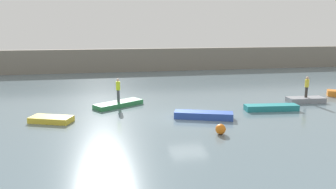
# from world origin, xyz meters

# --- Properties ---
(ground_plane) EXTENTS (120.00, 120.00, 0.00)m
(ground_plane) POSITION_xyz_m (0.00, 0.00, 0.00)
(ground_plane) COLOR slate
(embankment_wall) EXTENTS (80.00, 1.20, 3.12)m
(embankment_wall) POSITION_xyz_m (0.00, 24.78, 1.56)
(embankment_wall) COLOR gray
(embankment_wall) RESTS_ON ground_plane
(rowboat_yellow) EXTENTS (2.94, 2.10, 0.37)m
(rowboat_yellow) POSITION_xyz_m (-8.99, 0.63, 0.18)
(rowboat_yellow) COLOR gold
(rowboat_yellow) RESTS_ON ground_plane
(rowboat_green) EXTENTS (3.98, 3.19, 0.35)m
(rowboat_green) POSITION_xyz_m (-4.50, 4.18, 0.18)
(rowboat_green) COLOR #2D7F47
(rowboat_green) RESTS_ON ground_plane
(rowboat_blue) EXTENTS (4.01, 2.25, 0.46)m
(rowboat_blue) POSITION_xyz_m (0.95, -0.42, 0.23)
(rowboat_blue) COLOR #2B4CAD
(rowboat_blue) RESTS_ON ground_plane
(rowboat_teal) EXTENTS (4.00, 1.35, 0.42)m
(rowboat_teal) POSITION_xyz_m (6.51, 0.74, 0.21)
(rowboat_teal) COLOR teal
(rowboat_teal) RESTS_ON ground_plane
(rowboat_grey) EXTENTS (3.06, 1.37, 0.41)m
(rowboat_grey) POSITION_xyz_m (10.60, 2.67, 0.21)
(rowboat_grey) COLOR gray
(rowboat_grey) RESTS_ON ground_plane
(person_hiviz_shirt) EXTENTS (0.32, 0.32, 1.82)m
(person_hiviz_shirt) POSITION_xyz_m (-4.50, 4.18, 1.37)
(person_hiviz_shirt) COLOR #4C4C56
(person_hiviz_shirt) RESTS_ON rowboat_green
(person_yellow_shirt) EXTENTS (0.32, 0.32, 1.71)m
(person_yellow_shirt) POSITION_xyz_m (10.60, 2.67, 1.36)
(person_yellow_shirt) COLOR #38332D
(person_yellow_shirt) RESTS_ON rowboat_grey
(mooring_buoy) EXTENTS (0.60, 0.60, 0.60)m
(mooring_buoy) POSITION_xyz_m (0.92, -3.82, 0.30)
(mooring_buoy) COLOR orange
(mooring_buoy) RESTS_ON ground_plane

